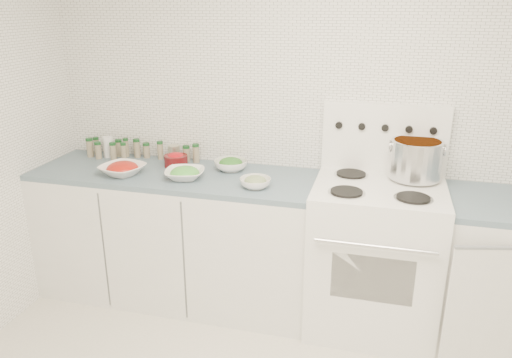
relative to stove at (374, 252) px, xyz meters
name	(u,v)px	position (x,y,z in m)	size (l,w,h in m)	color
room_walls	(245,120)	(-0.48, -1.19, 1.06)	(3.54, 3.04, 2.52)	white
counter_left	(177,235)	(-1.30, 0.00, -0.05)	(1.85, 0.62, 0.90)	white
stove	(374,252)	(0.00, 0.00, 0.00)	(0.76, 0.70, 1.36)	white
stock_pot	(416,158)	(0.19, 0.16, 0.58)	(0.32, 0.30, 0.23)	silver
bowl_tomato	(122,169)	(-1.60, -0.12, 0.44)	(0.32, 0.32, 0.09)	white
bowl_snowpea	(185,173)	(-1.19, -0.09, 0.44)	(0.29, 0.29, 0.08)	white
bowl_broccoli	(231,164)	(-0.96, 0.14, 0.44)	(0.26, 0.26, 0.09)	white
bowl_zucchini	(255,182)	(-0.72, -0.13, 0.44)	(0.24, 0.24, 0.07)	white
bowl_pepper	(176,160)	(-1.34, 0.13, 0.45)	(0.16, 0.16, 0.10)	#510D10
salt_canister	(108,147)	(-1.89, 0.21, 0.48)	(0.07, 0.07, 0.15)	white
tin_can	(174,153)	(-1.41, 0.26, 0.46)	(0.08, 0.08, 0.10)	#B7B39B
spice_cluster	(133,150)	(-1.70, 0.22, 0.47)	(0.83, 0.16, 0.14)	gray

